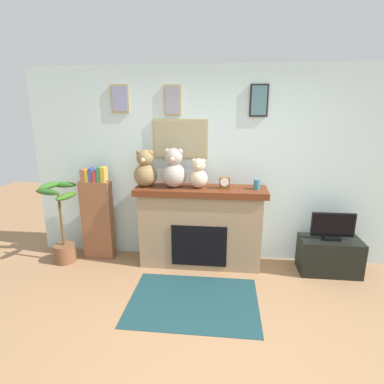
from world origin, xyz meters
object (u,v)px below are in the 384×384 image
at_px(mantel_clock, 225,183).
at_px(teddy_bear_tan, 145,170).
at_px(candle_jar, 257,184).
at_px(tv_stand, 329,256).
at_px(potted_plant, 62,231).
at_px(bookshelf, 97,216).
at_px(teddy_bear_grey, 174,170).
at_px(television, 333,227).
at_px(teddy_bear_brown, 198,175).
at_px(fireplace, 200,226).

relative_size(mantel_clock, teddy_bear_tan, 0.30).
bearing_deg(candle_jar, tv_stand, -3.22).
xyz_separation_m(potted_plant, mantel_clock, (2.17, 0.15, 0.69)).
height_order(bookshelf, tv_stand, bookshelf).
bearing_deg(teddy_bear_grey, television, -1.55).
xyz_separation_m(potted_plant, teddy_bear_brown, (1.84, 0.15, 0.79)).
xyz_separation_m(tv_stand, teddy_bear_grey, (-2.02, 0.05, 1.07)).
xyz_separation_m(tv_stand, teddy_bear_brown, (-1.70, 0.05, 1.01)).
relative_size(fireplace, mantel_clock, 11.52).
bearing_deg(teddy_bear_brown, teddy_bear_grey, -179.97).
height_order(television, teddy_bear_brown, teddy_bear_brown).
xyz_separation_m(television, teddy_bear_grey, (-2.02, 0.05, 0.67)).
relative_size(television, teddy_bear_tan, 1.10).
relative_size(bookshelf, teddy_bear_grey, 2.59).
relative_size(bookshelf, television, 2.47).
xyz_separation_m(fireplace, tv_stand, (1.67, -0.07, -0.31)).
distance_m(television, teddy_bear_grey, 2.13).
height_order(mantel_clock, teddy_bear_brown, teddy_bear_brown).
bearing_deg(mantel_clock, bookshelf, 178.42).
height_order(potted_plant, television, potted_plant).
bearing_deg(candle_jar, teddy_bear_grey, -179.97).
relative_size(teddy_bear_tan, teddy_bear_brown, 1.27).
relative_size(potted_plant, television, 2.10).
xyz_separation_m(television, mantel_clock, (-1.36, 0.05, 0.52)).
relative_size(fireplace, candle_jar, 13.54).
relative_size(bookshelf, potted_plant, 1.17).
bearing_deg(teddy_bear_tan, candle_jar, 0.02).
relative_size(mantel_clock, teddy_bear_grey, 0.29).
bearing_deg(teddy_bear_tan, fireplace, 1.46).
xyz_separation_m(teddy_bear_grey, teddy_bear_brown, (0.32, 0.00, -0.06)).
height_order(tv_stand, mantel_clock, mantel_clock).
bearing_deg(fireplace, mantel_clock, -3.69).
distance_m(mantel_clock, teddy_bear_grey, 0.67).
relative_size(tv_stand, candle_jar, 5.97).
xyz_separation_m(candle_jar, teddy_bear_tan, (-1.43, -0.00, 0.16)).
bearing_deg(teddy_bear_tan, television, -1.31).
xyz_separation_m(fireplace, teddy_bear_tan, (-0.72, -0.02, 0.75)).
height_order(tv_stand, teddy_bear_brown, teddy_bear_brown).
height_order(candle_jar, teddy_bear_tan, teddy_bear_tan).
height_order(bookshelf, television, bookshelf).
distance_m(potted_plant, teddy_bear_grey, 1.75).
bearing_deg(tv_stand, candle_jar, 176.78).
bearing_deg(teddy_bear_tan, potted_plant, -172.75).
xyz_separation_m(television, teddy_bear_tan, (-2.39, 0.05, 0.67)).
distance_m(fireplace, teddy_bear_tan, 1.04).
height_order(candle_jar, teddy_bear_grey, teddy_bear_grey).
bearing_deg(bookshelf, candle_jar, -1.23).
xyz_separation_m(fireplace, candle_jar, (0.71, -0.02, 0.59)).
bearing_deg(candle_jar, teddy_bear_brown, -179.96).
height_order(potted_plant, mantel_clock, mantel_clock).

